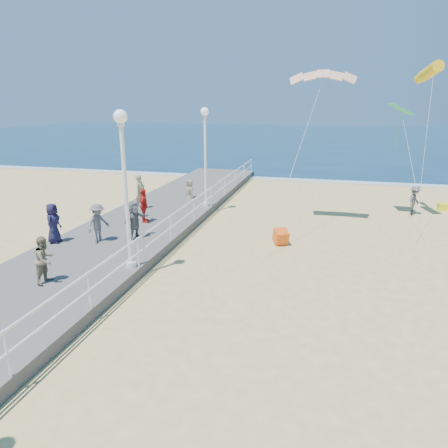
% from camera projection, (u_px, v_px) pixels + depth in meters
% --- Properties ---
extents(ground, '(160.00, 160.00, 0.00)m').
position_uv_depth(ground, '(284.00, 295.00, 12.82)').
color(ground, '#E0C175').
rests_on(ground, ground).
extents(ocean, '(160.00, 90.00, 0.05)m').
position_uv_depth(ocean, '(323.00, 137.00, 73.09)').
color(ocean, '#0B2946').
rests_on(ocean, ground).
extents(surf_line, '(160.00, 1.20, 0.04)m').
position_uv_depth(surf_line, '(312.00, 180.00, 31.82)').
color(surf_line, white).
rests_on(surf_line, ground).
extents(boardwalk, '(5.00, 44.00, 0.40)m').
position_uv_depth(boardwalk, '(78.00, 266.00, 14.56)').
color(boardwalk, '#66615C').
rests_on(boardwalk, ground).
extents(railing, '(0.05, 42.00, 0.55)m').
position_uv_depth(railing, '(138.00, 245.00, 13.67)').
color(railing, white).
rests_on(railing, boardwalk).
extents(lamp_post_mid, '(0.44, 0.44, 5.32)m').
position_uv_depth(lamp_post_mid, '(125.00, 175.00, 13.05)').
color(lamp_post_mid, white).
rests_on(lamp_post_mid, boardwalk).
extents(lamp_post_far, '(0.44, 0.44, 5.32)m').
position_uv_depth(lamp_post_far, '(205.00, 147.00, 21.39)').
color(lamp_post_far, white).
rests_on(lamp_post_far, boardwalk).
extents(spectator_1, '(0.60, 0.76, 1.53)m').
position_uv_depth(spectator_1, '(45.00, 260.00, 12.58)').
color(spectator_1, '#7C7355').
rests_on(spectator_1, boardwalk).
extents(spectator_2, '(0.89, 1.17, 1.60)m').
position_uv_depth(spectator_2, '(98.00, 223.00, 16.34)').
color(spectator_2, '#5F5E63').
rests_on(spectator_2, boardwalk).
extents(spectator_3, '(0.62, 1.03, 1.64)m').
position_uv_depth(spectator_3, '(144.00, 206.00, 19.07)').
color(spectator_3, red).
rests_on(spectator_3, boardwalk).
extents(spectator_4, '(0.64, 0.87, 1.65)m').
position_uv_depth(spectator_4, '(53.00, 223.00, 16.26)').
color(spectator_4, '#1B1836').
rests_on(spectator_4, boardwalk).
extents(spectator_5, '(0.79, 1.53, 1.58)m').
position_uv_depth(spectator_5, '(134.00, 220.00, 16.77)').
color(spectator_5, slate).
rests_on(spectator_5, boardwalk).
extents(spectator_6, '(0.53, 0.73, 1.88)m').
position_uv_depth(spectator_6, '(140.00, 192.00, 21.50)').
color(spectator_6, '#9B956B').
rests_on(spectator_6, boardwalk).
extents(beach_walker_a, '(1.03, 1.21, 1.62)m').
position_uv_depth(beach_walker_a, '(414.00, 200.00, 21.86)').
color(beach_walker_a, '#515156').
rests_on(beach_walker_a, ground).
extents(beach_walker_c, '(0.86, 0.87, 1.52)m').
position_uv_depth(beach_walker_c, '(190.00, 192.00, 24.20)').
color(beach_walker_c, gray).
rests_on(beach_walker_c, ground).
extents(box_kite, '(0.81, 0.88, 0.74)m').
position_uv_depth(box_kite, '(281.00, 238.00, 17.29)').
color(box_kite, red).
rests_on(box_kite, ground).
extents(beach_chair_right, '(0.55, 0.55, 0.40)m').
position_uv_depth(beach_chair_right, '(443.00, 207.00, 22.95)').
color(beach_chair_right, yellow).
rests_on(beach_chair_right, ground).
extents(kite_parafoil, '(3.09, 0.94, 0.65)m').
position_uv_depth(kite_parafoil, '(323.00, 74.00, 18.32)').
color(kite_parafoil, orange).
extents(kite_windsock, '(1.06, 3.01, 1.15)m').
position_uv_depth(kite_windsock, '(430.00, 71.00, 19.08)').
color(kite_windsock, yellow).
extents(kite_diamond_green, '(1.24, 1.35, 0.57)m').
position_uv_depth(kite_diamond_green, '(401.00, 109.00, 20.29)').
color(kite_diamond_green, '#28BE60').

